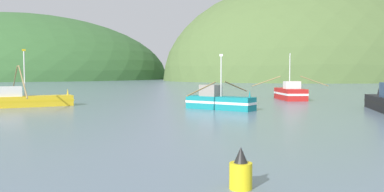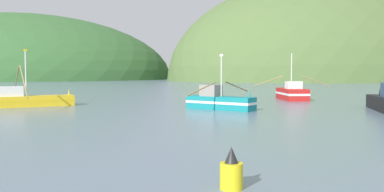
{
  "view_description": "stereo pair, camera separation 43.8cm",
  "coord_description": "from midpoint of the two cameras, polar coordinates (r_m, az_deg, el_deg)",
  "views": [
    {
      "loc": [
        -5.96,
        -2.26,
        3.63
      ],
      "look_at": [
        3.74,
        33.22,
        1.4
      ],
      "focal_mm": 38.1,
      "sensor_mm": 36.0,
      "label": 1
    },
    {
      "loc": [
        -5.54,
        -2.37,
        3.63
      ],
      "look_at": [
        3.74,
        33.22,
        1.4
      ],
      "focal_mm": 38.1,
      "sensor_mm": 36.0,
      "label": 2
    }
  ],
  "objects": [
    {
      "name": "hill_mid_right",
      "position": [
        203.51,
        18.01,
        2.28
      ],
      "size": [
        136.17,
        108.93,
        40.76
      ],
      "primitive_type": "ellipsoid",
      "color": "#386633",
      "rests_on": "ground"
    },
    {
      "name": "fishing_boat_teal",
      "position": [
        38.9,
        4.13,
        -0.7
      ],
      "size": [
        8.43,
        7.0,
        5.26
      ],
      "rotation": [
        0.0,
        0.0,
        5.4
      ],
      "color": "#147F84",
      "rests_on": "ground"
    },
    {
      "name": "fishing_boat_yellow",
      "position": [
        45.04,
        -22.79,
        -0.52
      ],
      "size": [
        10.8,
        17.15,
        5.89
      ],
      "rotation": [
        0.0,
        0.0,
        0.21
      ],
      "color": "gold",
      "rests_on": "ground"
    },
    {
      "name": "hill_far_right",
      "position": [
        178.33,
        16.82,
        2.16
      ],
      "size": [
        124.26,
        99.4,
        81.49
      ],
      "primitive_type": "ellipsoid",
      "color": "#516B38",
      "rests_on": "ground"
    },
    {
      "name": "hill_mid_left",
      "position": [
        205.5,
        -22.36,
        2.2
      ],
      "size": [
        137.57,
        110.05,
        59.86
      ],
      "primitive_type": "ellipsoid",
      "color": "#386633",
      "rests_on": "ground"
    },
    {
      "name": "channel_buoy",
      "position": [
        12.85,
        6.52,
        -10.55
      ],
      "size": [
        0.71,
        0.71,
        1.31
      ],
      "color": "yellow",
      "rests_on": "ground"
    },
    {
      "name": "fishing_boat_red",
      "position": [
        53.66,
        14.07,
        0.39
      ],
      "size": [
        9.78,
        6.84,
        5.96
      ],
      "rotation": [
        0.0,
        0.0,
        1.36
      ],
      "color": "red",
      "rests_on": "ground"
    }
  ]
}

